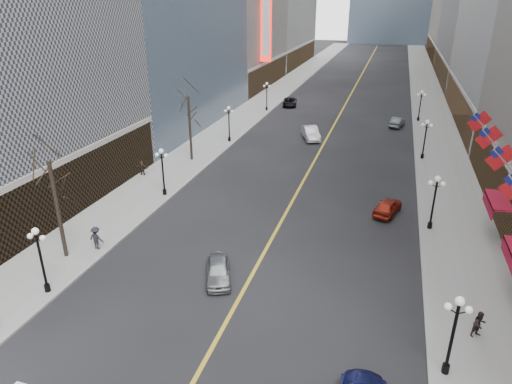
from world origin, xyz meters
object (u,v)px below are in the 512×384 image
Objects in this scene: car_sb_far at (397,122)px; car_nb_far at (290,102)px; streetlamp_east_0 at (454,328)px; streetlamp_west_3 at (267,93)px; car_nb_near at (218,270)px; car_nb_mid at (311,133)px; streetlamp_west_1 at (162,167)px; streetlamp_west_2 at (229,120)px; streetlamp_east_1 at (435,197)px; streetlamp_east_2 at (425,135)px; streetlamp_west_0 at (40,254)px; car_sb_mid at (388,207)px; streetlamp_east_3 at (421,102)px.

car_nb_far is at bearing -13.24° from car_sb_far.
car_sb_far is (-3.01, 48.10, -2.21)m from streetlamp_east_0.
streetlamp_west_3 is 48.48m from car_nb_near.
car_nb_mid is 14.55m from car_sb_far.
streetlamp_west_1 is 1.00× the size of streetlamp_west_2.
streetlamp_west_1 is 1.08× the size of car_sb_far.
streetlamp_east_1 is at bearing -56.75° from streetlamp_west_3.
streetlamp_west_2 is 0.94× the size of car_nb_far.
car_sb_far is at bearing -10.74° from streetlamp_west_3.
streetlamp_east_2 is at bearing -37.33° from streetlamp_west_3.
streetlamp_west_0 is 34.00m from streetlamp_west_2.
streetlamp_east_1 is 23.60m from streetlamp_west_1.
car_sb_mid is (20.22, -33.94, -2.22)m from streetlamp_west_3.
streetlamp_east_2 is 32.58m from car_nb_near.
streetlamp_east_1 is at bearing 108.09° from car_sb_far.
streetlamp_east_3 is (0.00, 52.00, 0.00)m from streetlamp_east_0.
car_nb_far is 1.21× the size of car_sb_mid.
streetlamp_west_0 is 1.00× the size of streetlamp_west_2.
car_nb_far is (-20.80, 40.76, -2.23)m from streetlamp_east_1.
car_sb_mid is (10.42, -20.27, -0.14)m from car_nb_mid.
streetlamp_west_1 is at bearing 70.05° from car_sb_far.
streetlamp_west_0 is (-23.60, -34.00, 0.00)m from streetlamp_east_2.
streetlamp_west_2 is 10.91m from car_nb_mid.
streetlamp_east_1 reaches higher than car_nb_mid.
streetlamp_west_0 reaches higher than car_sb_mid.
streetlamp_east_1 is at bearing -79.88° from car_nb_mid.
car_nb_near is at bearing -140.38° from streetlamp_east_1.
streetlamp_east_3 is 57.10m from streetlamp_west_0.
streetlamp_west_0 is at bearing -145.86° from streetlamp_east_1.
streetlamp_east_3 is at bearing 90.00° from streetlamp_east_1.
streetlamp_east_2 is at bearing 90.00° from streetlamp_east_0.
car_sb_mid is (17.42, -38.69, 0.01)m from car_nb_far.
streetlamp_east_2 is at bearing 55.23° from streetlamp_west_0.
car_sb_far is (20.59, 32.10, -2.21)m from streetlamp_west_1.
streetlamp_west_2 is 18.00m from streetlamp_west_3.
streetlamp_east_2 reaches higher than car_nb_near.
streetlamp_east_0 reaches higher than car_sb_far.
car_sb_mid is at bearing -38.24° from streetlamp_west_2.
streetlamp_west_1 reaches higher than car_sb_mid.
car_nb_near is (-13.80, -11.43, -2.21)m from streetlamp_east_1.
streetlamp_west_0 is 1.00× the size of streetlamp_west_1.
streetlamp_east_2 and streetlamp_west_2 have the same top height.
streetlamp_west_2 is 31.09m from car_nb_near.
car_sb_mid is at bearing 30.32° from car_nb_near.
streetlamp_west_2 is 1.12× the size of car_nb_near.
streetlamp_east_3 reaches higher than car_nb_far.
car_sb_far is at bearing -127.67° from streetlamp_east_3.
car_sb_far is (-3.01, 32.10, -2.21)m from streetlamp_east_1.
streetlamp_east_3 and streetlamp_west_0 have the same top height.
car_nb_far is at bearing 132.43° from streetlamp_east_2.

